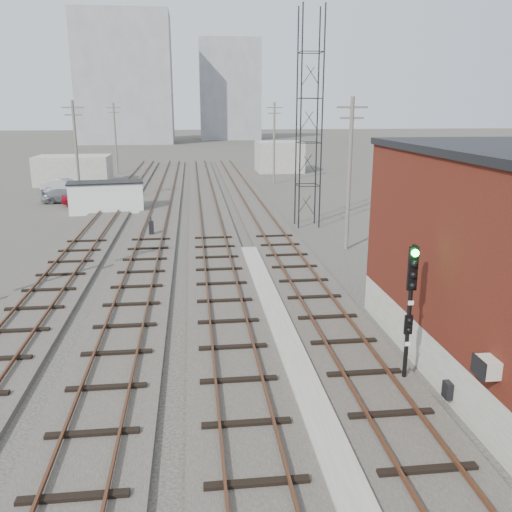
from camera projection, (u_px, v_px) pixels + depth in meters
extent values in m
plane|color=#282621|center=(216.00, 182.00, 63.14)|extent=(320.00, 320.00, 0.00)
cube|color=#332D28|center=(259.00, 215.00, 43.28)|extent=(3.20, 90.00, 0.20)
cube|color=#4C2816|center=(250.00, 212.00, 43.14)|extent=(0.07, 90.00, 0.12)
cube|color=#4C2816|center=(268.00, 212.00, 43.30)|extent=(0.07, 90.00, 0.12)
cube|color=#332D28|center=(209.00, 216.00, 42.83)|extent=(3.20, 90.00, 0.20)
cube|color=#4C2816|center=(200.00, 213.00, 42.69)|extent=(0.07, 90.00, 0.12)
cube|color=#4C2816|center=(218.00, 213.00, 42.85)|extent=(0.07, 90.00, 0.12)
cube|color=#332D28|center=(158.00, 217.00, 42.38)|extent=(3.20, 90.00, 0.20)
cube|color=#4C2816|center=(149.00, 214.00, 42.24)|extent=(0.07, 90.00, 0.12)
cube|color=#4C2816|center=(167.00, 214.00, 42.40)|extent=(0.07, 90.00, 0.12)
cube|color=#332D28|center=(106.00, 218.00, 41.93)|extent=(3.20, 90.00, 0.20)
cube|color=#4C2816|center=(96.00, 216.00, 41.79)|extent=(0.07, 90.00, 0.12)
cube|color=#4C2816|center=(115.00, 215.00, 41.95)|extent=(0.07, 90.00, 0.12)
cube|color=gray|center=(290.00, 349.00, 19.10)|extent=(0.90, 28.00, 0.26)
cube|color=gray|center=(510.00, 347.00, 17.80)|extent=(6.00, 12.00, 1.50)
cube|color=beige|center=(487.00, 367.00, 13.21)|extent=(0.45, 0.62, 0.45)
cube|color=black|center=(448.00, 390.00, 15.60)|extent=(0.20, 0.35, 0.50)
cylinder|color=black|center=(301.00, 121.00, 37.02)|extent=(0.10, 0.10, 15.00)
cylinder|color=black|center=(322.00, 121.00, 37.19)|extent=(0.10, 0.10, 15.00)
cylinder|color=black|center=(297.00, 120.00, 38.46)|extent=(0.10, 0.10, 15.00)
cylinder|color=black|center=(317.00, 120.00, 38.63)|extent=(0.10, 0.10, 15.00)
cylinder|color=#595147|center=(77.00, 155.00, 46.18)|extent=(0.24, 0.24, 9.00)
cube|color=#595147|center=(73.00, 107.00, 45.15)|extent=(1.80, 0.12, 0.12)
cube|color=#595147|center=(73.00, 115.00, 45.31)|extent=(1.40, 0.12, 0.12)
cylinder|color=#595147|center=(116.00, 139.00, 70.13)|extent=(0.24, 0.24, 9.00)
cube|color=#595147|center=(113.00, 108.00, 69.10)|extent=(1.80, 0.12, 0.12)
cube|color=#595147|center=(114.00, 112.00, 69.26)|extent=(1.40, 0.12, 0.12)
cylinder|color=#595147|center=(349.00, 175.00, 32.03)|extent=(0.24, 0.24, 9.00)
cube|color=#595147|center=(352.00, 107.00, 31.00)|extent=(1.80, 0.12, 0.12)
cube|color=#595147|center=(352.00, 118.00, 31.15)|extent=(1.40, 0.12, 0.12)
cylinder|color=#595147|center=(274.00, 144.00, 60.76)|extent=(0.24, 0.24, 9.00)
cube|color=#595147|center=(274.00, 108.00, 59.73)|extent=(1.80, 0.12, 0.12)
cube|color=#595147|center=(274.00, 113.00, 59.89)|extent=(1.40, 0.12, 0.12)
cube|color=gray|center=(125.00, 79.00, 129.00)|extent=(22.00, 14.00, 30.00)
cube|color=gray|center=(230.00, 90.00, 146.82)|extent=(16.00, 12.00, 26.00)
cube|color=gray|center=(74.00, 170.00, 60.92)|extent=(8.00, 5.00, 3.20)
cube|color=gray|center=(279.00, 157.00, 73.20)|extent=(6.00, 6.00, 4.00)
cube|color=gray|center=(404.00, 381.00, 17.08)|extent=(0.40, 0.40, 0.10)
cylinder|color=black|center=(409.00, 316.00, 16.50)|extent=(0.13, 0.13, 4.48)
cube|color=black|center=(413.00, 269.00, 16.08)|extent=(0.29, 0.10, 1.34)
sphere|color=#0CE533|center=(415.00, 253.00, 15.86)|extent=(0.22, 0.22, 0.22)
sphere|color=black|center=(414.00, 264.00, 15.95)|extent=(0.22, 0.22, 0.22)
sphere|color=black|center=(414.00, 275.00, 16.04)|extent=(0.22, 0.22, 0.22)
sphere|color=black|center=(413.00, 286.00, 16.13)|extent=(0.22, 0.22, 0.22)
cube|color=black|center=(408.00, 325.00, 16.55)|extent=(0.25, 0.09, 0.62)
cube|color=white|center=(411.00, 303.00, 16.30)|extent=(0.18, 0.02, 0.13)
cube|color=white|center=(408.00, 344.00, 16.66)|extent=(0.18, 0.02, 0.13)
cube|color=black|center=(151.00, 228.00, 36.16)|extent=(0.31, 0.31, 0.99)
cylinder|color=black|center=(151.00, 219.00, 35.99)|extent=(0.08, 0.08, 0.30)
cube|color=silver|center=(106.00, 198.00, 44.66)|extent=(6.15, 3.26, 2.44)
cube|color=black|center=(105.00, 182.00, 44.32)|extent=(6.37, 3.48, 0.12)
imported|color=maroon|center=(85.00, 199.00, 47.10)|extent=(4.44, 3.46, 1.41)
imported|color=#999AA0|center=(65.00, 186.00, 54.47)|extent=(4.80, 2.65, 1.50)
imported|color=slate|center=(65.00, 196.00, 49.37)|extent=(4.45, 2.35, 1.23)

